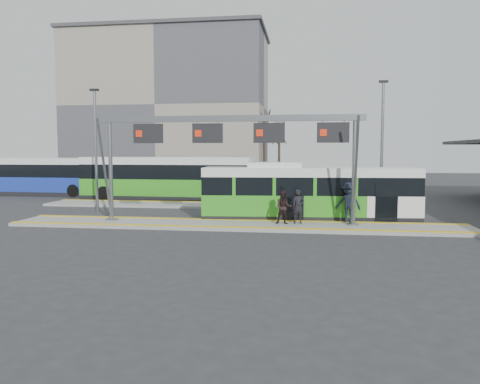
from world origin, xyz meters
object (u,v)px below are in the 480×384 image
at_px(hero_bus, 309,194).
at_px(passenger_a, 298,207).
at_px(gantry, 231,137).
at_px(passenger_b, 284,207).
at_px(passenger_c, 348,203).

xyz_separation_m(hero_bus, passenger_a, (-0.51, -2.20, -0.43)).
xyz_separation_m(gantry, hero_bus, (3.77, 2.36, -2.90)).
distance_m(passenger_b, passenger_c, 3.26).
bearing_deg(gantry, passenger_c, 8.46).
bearing_deg(passenger_a, hero_bus, 62.44).
height_order(gantry, passenger_a, gantry).
bearing_deg(passenger_a, gantry, 168.28).
xyz_separation_m(passenger_a, passenger_b, (-0.68, -0.28, -0.01)).
relative_size(passenger_b, passenger_c, 0.82).
relative_size(gantry, passenger_a, 7.92).
distance_m(hero_bus, passenger_b, 2.79).
distance_m(hero_bus, passenger_c, 2.45).
relative_size(gantry, hero_bus, 1.15).
distance_m(gantry, passenger_a, 4.66).
bearing_deg(hero_bus, passenger_a, -107.08).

